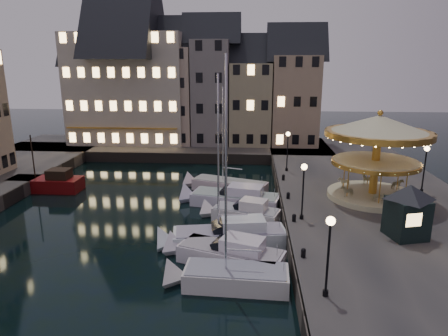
# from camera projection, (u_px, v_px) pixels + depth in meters

# --- Properties ---
(ground) EXTENTS (160.00, 160.00, 0.00)m
(ground) POSITION_uv_depth(u_px,v_px,m) (203.00, 238.00, 29.13)
(ground) COLOR black
(ground) RESTS_ON ground
(quay_east) EXTENTS (16.00, 56.00, 1.30)m
(quay_east) POSITION_uv_depth(u_px,v_px,m) (375.00, 206.00, 33.79)
(quay_east) COLOR #474442
(quay_east) RESTS_ON ground
(quay_north) EXTENTS (44.00, 12.00, 1.30)m
(quay_north) POSITION_uv_depth(u_px,v_px,m) (171.00, 148.00, 56.50)
(quay_north) COLOR #474442
(quay_north) RESTS_ON ground
(quaywall_e) EXTENTS (0.15, 44.00, 1.30)m
(quaywall_e) POSITION_uv_depth(u_px,v_px,m) (280.00, 204.00, 34.34)
(quaywall_e) COLOR #47423A
(quaywall_e) RESTS_ON ground
(quaywall_n) EXTENTS (48.00, 0.15, 1.30)m
(quaywall_n) POSITION_uv_depth(u_px,v_px,m) (177.00, 158.00, 50.58)
(quaywall_n) COLOR #47423A
(quaywall_n) RESTS_ON ground
(streetlamp_a) EXTENTS (0.44, 0.44, 4.17)m
(streetlamp_a) POSITION_uv_depth(u_px,v_px,m) (329.00, 245.00, 18.93)
(streetlamp_a) COLOR black
(streetlamp_a) RESTS_ON quay_east
(streetlamp_b) EXTENTS (0.44, 0.44, 4.17)m
(streetlamp_b) POSITION_uv_depth(u_px,v_px,m) (303.00, 183.00, 28.57)
(streetlamp_b) COLOR black
(streetlamp_b) RESTS_ON quay_east
(streetlamp_c) EXTENTS (0.44, 0.44, 4.17)m
(streetlamp_c) POSITION_uv_depth(u_px,v_px,m) (288.00, 146.00, 41.59)
(streetlamp_c) COLOR black
(streetlamp_c) RESTS_ON quay_east
(streetlamp_d) EXTENTS (0.44, 0.44, 4.17)m
(streetlamp_d) POSITION_uv_depth(u_px,v_px,m) (425.00, 163.00, 34.55)
(streetlamp_d) COLOR black
(streetlamp_d) RESTS_ON quay_east
(bollard_a) EXTENTS (0.30, 0.30, 0.57)m
(bollard_a) POSITION_uv_depth(u_px,v_px,m) (303.00, 252.00, 23.44)
(bollard_a) COLOR black
(bollard_a) RESTS_ON quay_east
(bollard_b) EXTENTS (0.30, 0.30, 0.57)m
(bollard_b) POSITION_uv_depth(u_px,v_px,m) (294.00, 217.00, 28.75)
(bollard_b) COLOR black
(bollard_b) RESTS_ON quay_east
(bollard_c) EXTENTS (0.30, 0.30, 0.57)m
(bollard_c) POSITION_uv_depth(u_px,v_px,m) (288.00, 195.00, 33.57)
(bollard_c) COLOR black
(bollard_c) RESTS_ON quay_east
(bollard_d) EXTENTS (0.30, 0.30, 0.57)m
(bollard_d) POSITION_uv_depth(u_px,v_px,m) (283.00, 177.00, 38.87)
(bollard_d) COLOR black
(bollard_d) RESTS_ON quay_east
(townhouse_na) EXTENTS (5.50, 8.00, 12.80)m
(townhouse_na) POSITION_uv_depth(u_px,v_px,m) (93.00, 96.00, 57.39)
(townhouse_na) COLOR #9B8F6A
(townhouse_na) RESTS_ON quay_north
(townhouse_nb) EXTENTS (6.16, 8.00, 13.80)m
(townhouse_nb) POSITION_uv_depth(u_px,v_px,m) (130.00, 92.00, 56.89)
(townhouse_nb) COLOR slate
(townhouse_nb) RESTS_ON quay_north
(townhouse_nc) EXTENTS (6.82, 8.00, 14.80)m
(townhouse_nc) POSITION_uv_depth(u_px,v_px,m) (171.00, 89.00, 56.35)
(townhouse_nc) COLOR tan
(townhouse_nc) RESTS_ON quay_north
(townhouse_nd) EXTENTS (5.50, 8.00, 15.80)m
(townhouse_nd) POSITION_uv_depth(u_px,v_px,m) (212.00, 86.00, 55.83)
(townhouse_nd) COLOR slate
(townhouse_nd) RESTS_ON quay_north
(townhouse_ne) EXTENTS (6.16, 8.00, 12.80)m
(townhouse_ne) POSITION_uv_depth(u_px,v_px,m) (251.00, 97.00, 55.84)
(townhouse_ne) COLOR gray
(townhouse_ne) RESTS_ON quay_north
(townhouse_nf) EXTENTS (6.82, 8.00, 13.80)m
(townhouse_nf) POSITION_uv_depth(u_px,v_px,m) (294.00, 93.00, 55.30)
(townhouse_nf) COLOR #9E866B
(townhouse_nf) RESTS_ON quay_north
(hotel_corner) EXTENTS (17.60, 9.00, 16.80)m
(hotel_corner) POSITION_uv_depth(u_px,v_px,m) (129.00, 82.00, 56.50)
(hotel_corner) COLOR beige
(hotel_corner) RESTS_ON quay_north
(motorboat_a) EXTENTS (6.99, 2.53, 11.62)m
(motorboat_a) POSITION_uv_depth(u_px,v_px,m) (226.00, 278.00, 22.73)
(motorboat_a) COLOR silver
(motorboat_a) RESTS_ON ground
(motorboat_b) EXTENTS (7.69, 4.51, 2.15)m
(motorboat_b) POSITION_uv_depth(u_px,v_px,m) (225.00, 254.00, 25.32)
(motorboat_b) COLOR silver
(motorboat_b) RESTS_ON ground
(motorboat_c) EXTENTS (8.95, 3.63, 11.83)m
(motorboat_c) POSITION_uv_depth(u_px,v_px,m) (224.00, 236.00, 27.83)
(motorboat_c) COLOR white
(motorboat_c) RESTS_ON ground
(motorboat_d) EXTENTS (6.32, 3.72, 2.15)m
(motorboat_d) POSITION_uv_depth(u_px,v_px,m) (241.00, 214.00, 32.10)
(motorboat_d) COLOR white
(motorboat_d) RESTS_ON ground
(motorboat_e) EXTENTS (8.89, 4.30, 2.15)m
(motorboat_e) POSITION_uv_depth(u_px,v_px,m) (231.00, 198.00, 35.65)
(motorboat_e) COLOR silver
(motorboat_e) RESTS_ON ground
(motorboat_f) EXTENTS (8.38, 4.80, 11.30)m
(motorboat_f) POSITION_uv_depth(u_px,v_px,m) (224.00, 186.00, 39.78)
(motorboat_f) COLOR silver
(motorboat_f) RESTS_ON ground
(red_fishing_boat) EXTENTS (7.08, 2.50, 5.82)m
(red_fishing_boat) POSITION_uv_depth(u_px,v_px,m) (47.00, 184.00, 39.78)
(red_fishing_boat) COLOR #630A0B
(red_fishing_boat) RESTS_ON ground
(carousel) EXTENTS (8.51, 8.51, 7.44)m
(carousel) POSITION_uv_depth(u_px,v_px,m) (378.00, 141.00, 32.52)
(carousel) COLOR beige
(carousel) RESTS_ON quay_east
(ticket_kiosk) EXTENTS (3.48, 3.48, 4.07)m
(ticket_kiosk) POSITION_uv_depth(u_px,v_px,m) (409.00, 202.00, 25.66)
(ticket_kiosk) COLOR black
(ticket_kiosk) RESTS_ON quay_east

